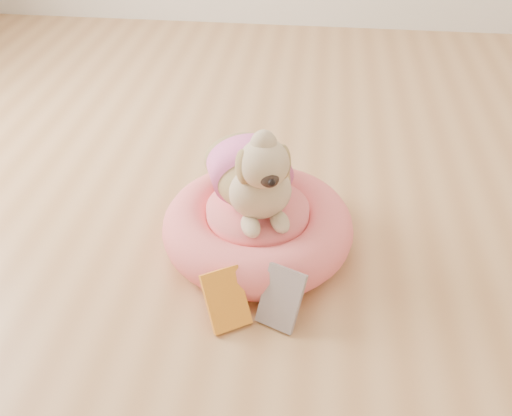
# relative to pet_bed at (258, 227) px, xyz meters

# --- Properties ---
(floor) EXTENTS (4.50, 4.50, 0.00)m
(floor) POSITION_rel_pet_bed_xyz_m (-0.09, 0.02, -0.08)
(floor) COLOR #B9814D
(floor) RESTS_ON ground
(pet_bed) EXTENTS (0.65, 0.65, 0.17)m
(pet_bed) POSITION_rel_pet_bed_xyz_m (0.00, 0.00, 0.00)
(pet_bed) COLOR #FF6366
(pet_bed) RESTS_ON floor
(dog) EXTENTS (0.47, 0.55, 0.34)m
(dog) POSITION_rel_pet_bed_xyz_m (-0.02, 0.02, 0.26)
(dog) COLOR brown
(dog) RESTS_ON pet_bed
(book_yellow) EXTENTS (0.17, 0.17, 0.16)m
(book_yellow) POSITION_rel_pet_bed_xyz_m (-0.05, -0.35, -0.00)
(book_yellow) COLOR yellow
(book_yellow) RESTS_ON floor
(book_white) EXTENTS (0.15, 0.14, 0.17)m
(book_white) POSITION_rel_pet_bed_xyz_m (0.11, -0.33, 0.00)
(book_white) COLOR white
(book_white) RESTS_ON floor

